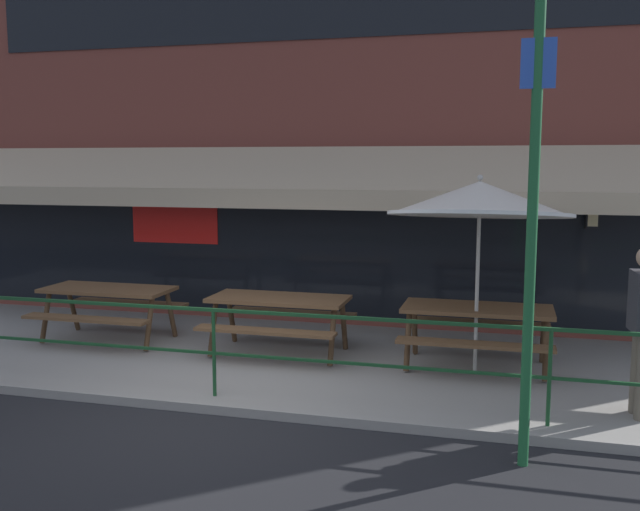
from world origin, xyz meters
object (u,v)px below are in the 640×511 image
(picnic_table_right, at_px, (477,320))
(picnic_table_left, at_px, (108,299))
(street_sign_pole, at_px, (534,186))
(patio_umbrella_right, at_px, (480,200))
(picnic_table_centre, at_px, (279,309))

(picnic_table_right, bearing_deg, picnic_table_left, 179.70)
(picnic_table_left, height_order, picnic_table_right, same)
(street_sign_pole, bearing_deg, patio_umbrella_right, 102.75)
(street_sign_pole, bearing_deg, picnic_table_right, 101.54)
(picnic_table_centre, relative_size, picnic_table_right, 1.00)
(patio_umbrella_right, xyz_separation_m, street_sign_pole, (0.52, -2.32, 0.25))
(picnic_table_left, xyz_separation_m, picnic_table_right, (5.08, -0.03, 0.00))
(picnic_table_centre, distance_m, patio_umbrella_right, 2.95)
(picnic_table_centre, distance_m, street_sign_pole, 4.34)
(picnic_table_right, xyz_separation_m, patio_umbrella_right, (0.00, -0.25, 1.47))
(patio_umbrella_right, bearing_deg, picnic_table_centre, 174.71)
(picnic_table_centre, xyz_separation_m, street_sign_pole, (3.07, -2.55, 1.72))
(patio_umbrella_right, distance_m, street_sign_pole, 2.39)
(street_sign_pole, bearing_deg, picnic_table_centre, 140.23)
(picnic_table_right, distance_m, patio_umbrella_right, 1.50)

